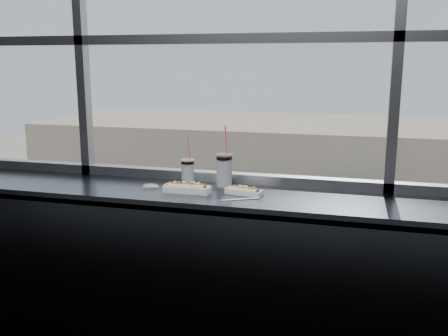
% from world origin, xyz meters
% --- Properties ---
extents(wall_back_lower, '(6.00, 0.00, 6.00)m').
position_xyz_m(wall_back_lower, '(0.00, 1.50, 0.55)').
color(wall_back_lower, black).
rests_on(wall_back_lower, ground).
extents(counter, '(6.00, 0.55, 0.06)m').
position_xyz_m(counter, '(0.00, 1.23, 1.07)').
color(counter, '#50575F').
rests_on(counter, ground).
extents(counter_fascia, '(6.00, 0.04, 1.04)m').
position_xyz_m(counter_fascia, '(0.00, 0.97, 0.55)').
color(counter_fascia, '#50575F').
rests_on(counter_fascia, ground).
extents(hotdog_tray_left, '(0.28, 0.10, 0.07)m').
position_xyz_m(hotdog_tray_left, '(-0.16, 1.17, 1.13)').
color(hotdog_tray_left, white).
rests_on(hotdog_tray_left, counter).
extents(hotdog_tray_right, '(0.23, 0.11, 0.05)m').
position_xyz_m(hotdog_tray_right, '(0.18, 1.21, 1.12)').
color(hotdog_tray_right, white).
rests_on(hotdog_tray_right, counter).
extents(soda_cup_left, '(0.09, 0.09, 0.32)m').
position_xyz_m(soda_cup_left, '(-0.20, 1.33, 1.19)').
color(soda_cup_left, white).
rests_on(soda_cup_left, counter).
extents(soda_cup_right, '(0.11, 0.11, 0.39)m').
position_xyz_m(soda_cup_right, '(0.02, 1.38, 1.21)').
color(soda_cup_right, white).
rests_on(soda_cup_right, counter).
extents(loose_straw, '(0.20, 0.11, 0.01)m').
position_xyz_m(loose_straw, '(0.19, 1.10, 1.10)').
color(loose_straw, white).
rests_on(loose_straw, counter).
extents(wrapper, '(0.10, 0.07, 0.03)m').
position_xyz_m(wrapper, '(-0.41, 1.22, 1.11)').
color(wrapper, silver).
rests_on(wrapper, counter).
extents(plaza_ground, '(120.00, 120.00, 0.00)m').
position_xyz_m(plaza_ground, '(0.00, 45.00, -11.00)').
color(plaza_ground, '#A29A86').
rests_on(plaza_ground, ground).
extents(street_asphalt, '(80.00, 10.00, 0.06)m').
position_xyz_m(street_asphalt, '(0.00, 21.50, -10.97)').
color(street_asphalt, black).
rests_on(street_asphalt, plaza_ground).
extents(far_sidewalk, '(80.00, 6.00, 0.04)m').
position_xyz_m(far_sidewalk, '(0.00, 29.50, -10.98)').
color(far_sidewalk, '#A29A86').
rests_on(far_sidewalk, plaza_ground).
extents(far_building, '(50.00, 14.00, 8.00)m').
position_xyz_m(far_building, '(0.00, 39.50, -7.00)').
color(far_building, tan).
rests_on(far_building, plaza_ground).
extents(car_near_b, '(2.97, 6.63, 2.18)m').
position_xyz_m(car_near_b, '(-8.09, 17.50, -9.85)').
color(car_near_b, black).
rests_on(car_near_b, street_asphalt).
extents(car_near_a, '(2.83, 6.23, 2.04)m').
position_xyz_m(car_near_a, '(-12.19, 17.50, -9.92)').
color(car_near_a, gray).
rests_on(car_near_a, street_asphalt).
extents(car_far_b, '(2.90, 6.32, 2.07)m').
position_xyz_m(car_far_b, '(2.30, 25.50, -9.91)').
color(car_far_b, '#B40E32').
rests_on(car_far_b, street_asphalt).
extents(car_far_a, '(3.23, 6.45, 2.07)m').
position_xyz_m(car_far_a, '(-8.26, 25.50, -9.90)').
color(car_far_a, black).
rests_on(car_far_a, street_asphalt).
extents(pedestrian_b, '(0.76, 1.01, 2.27)m').
position_xyz_m(pedestrian_b, '(-2.80, 29.72, -9.83)').
color(pedestrian_b, '#66605B').
rests_on(pedestrian_b, far_sidewalk).
extents(pedestrian_c, '(0.68, 0.90, 2.03)m').
position_xyz_m(pedestrian_c, '(3.46, 30.53, -9.95)').
color(pedestrian_c, '#66605B').
rests_on(pedestrian_c, far_sidewalk).
extents(tree_left, '(3.28, 3.28, 5.12)m').
position_xyz_m(tree_left, '(-8.38, 29.50, -7.53)').
color(tree_left, '#47382B').
rests_on(tree_left, far_sidewalk).
extents(tree_center, '(3.64, 3.64, 5.68)m').
position_xyz_m(tree_center, '(0.93, 29.50, -7.15)').
color(tree_center, '#47382B').
rests_on(tree_center, far_sidewalk).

